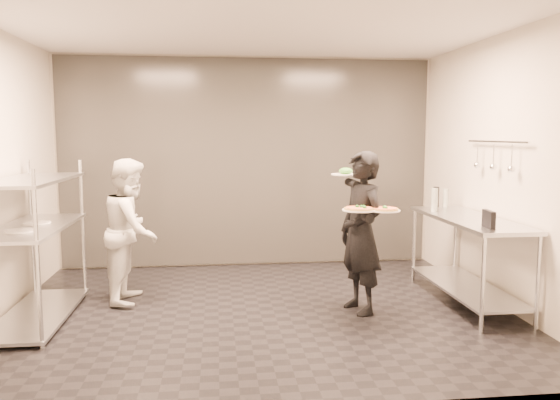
{
  "coord_description": "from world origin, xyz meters",
  "views": [
    {
      "loc": [
        -0.41,
        -5.33,
        1.78
      ],
      "look_at": [
        0.23,
        0.22,
        1.1
      ],
      "focal_mm": 35.0,
      "sensor_mm": 36.0,
      "label": 1
    }
  ],
  "objects": [
    {
      "name": "room_shell",
      "position": [
        0.0,
        1.18,
        1.4
      ],
      "size": [
        5.0,
        4.0,
        2.8
      ],
      "color": "black",
      "rests_on": "ground"
    },
    {
      "name": "pass_rack",
      "position": [
        -2.15,
        -0.0,
        0.77
      ],
      "size": [
        0.6,
        1.6,
        1.5
      ],
      "color": "silver",
      "rests_on": "ground"
    },
    {
      "name": "prep_counter",
      "position": [
        2.18,
        0.0,
        0.63
      ],
      "size": [
        0.6,
        1.8,
        0.92
      ],
      "color": "silver",
      "rests_on": "ground"
    },
    {
      "name": "utensil_rail",
      "position": [
        2.43,
        -0.0,
        1.55
      ],
      "size": [
        0.07,
        1.2,
        0.31
      ],
      "color": "silver",
      "rests_on": "room_shell"
    },
    {
      "name": "waiter",
      "position": [
        1.0,
        -0.13,
        0.81
      ],
      "size": [
        0.54,
        0.68,
        1.61
      ],
      "primitive_type": "imported",
      "rotation": [
        0.0,
        0.0,
        -1.26
      ],
      "color": "black",
      "rests_on": "ground"
    },
    {
      "name": "chef",
      "position": [
        -1.32,
        0.53,
        0.76
      ],
      "size": [
        0.62,
        0.77,
        1.52
      ],
      "primitive_type": "imported",
      "rotation": [
        0.0,
        0.0,
        1.51
      ],
      "color": "white",
      "rests_on": "ground"
    },
    {
      "name": "pizza_plate_near",
      "position": [
        0.92,
        -0.35,
        1.07
      ],
      "size": [
        0.32,
        0.32,
        0.05
      ],
      "color": "white",
      "rests_on": "waiter"
    },
    {
      "name": "pizza_plate_far",
      "position": [
        1.16,
        -0.37,
        1.07
      ],
      "size": [
        0.29,
        0.29,
        0.05
      ],
      "color": "white",
      "rests_on": "waiter"
    },
    {
      "name": "salad_plate",
      "position": [
        0.9,
        0.14,
        1.38
      ],
      "size": [
        0.3,
        0.3,
        0.07
      ],
      "color": "white",
      "rests_on": "waiter"
    },
    {
      "name": "pos_monitor",
      "position": [
        2.06,
        -0.64,
        1.0
      ],
      "size": [
        0.07,
        0.23,
        0.16
      ],
      "primitive_type": "cube",
      "rotation": [
        0.0,
        0.0,
        -0.11
      ],
      "color": "black",
      "rests_on": "prep_counter"
    },
    {
      "name": "bottle_green",
      "position": [
        1.99,
        0.46,
        1.05
      ],
      "size": [
        0.07,
        0.07,
        0.26
      ],
      "primitive_type": "cylinder",
      "color": "gray",
      "rests_on": "prep_counter"
    },
    {
      "name": "bottle_clear",
      "position": [
        2.27,
        0.8,
        1.03
      ],
      "size": [
        0.06,
        0.06,
        0.22
      ],
      "primitive_type": "cylinder",
      "color": "gray",
      "rests_on": "prep_counter"
    },
    {
      "name": "bottle_dark",
      "position": [
        2.15,
        0.8,
        1.04
      ],
      "size": [
        0.07,
        0.07,
        0.24
      ],
      "primitive_type": "cylinder",
      "color": "black",
      "rests_on": "prep_counter"
    }
  ]
}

